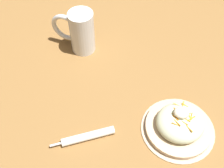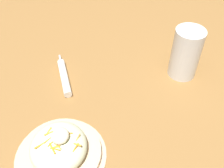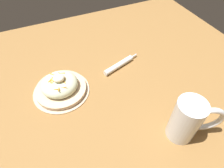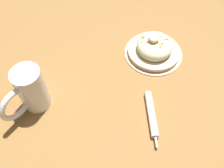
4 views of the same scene
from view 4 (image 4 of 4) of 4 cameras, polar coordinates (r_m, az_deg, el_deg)
The scene contains 4 objects.
ground_plane at distance 0.88m, azimuth -1.29°, elevation -2.13°, with size 1.43×1.43×0.00m, color olive.
salad_plate at distance 0.99m, azimuth 9.84°, elevation 8.24°, with size 0.23×0.23×0.10m.
beer_mug at distance 0.83m, azimuth -18.44°, elevation -1.76°, with size 0.17×0.10×0.17m.
napkin_roll at distance 0.83m, azimuth 9.23°, elevation -6.97°, with size 0.20×0.08×0.03m.
Camera 4 is at (-0.46, -0.14, 0.74)m, focal length 39.03 mm.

